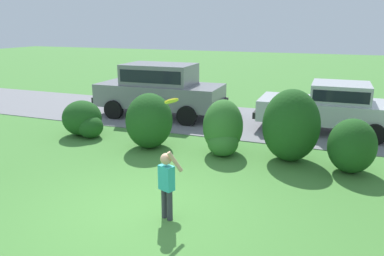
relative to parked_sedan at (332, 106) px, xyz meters
name	(u,v)px	position (x,y,z in m)	size (l,w,h in m)	color
ground_plane	(139,210)	(-3.09, -6.75, -0.85)	(80.00, 80.00, 0.00)	#478438
driveway_strip	(236,121)	(-3.09, 0.21, -0.84)	(28.00, 4.40, 0.02)	slate
shrub_near_tree	(84,120)	(-6.96, -3.15, -0.35)	(1.37, 1.17, 1.07)	#1E511C
shrub_centre_left	(149,121)	(-4.58, -3.43, -0.09)	(1.25, 1.38, 1.51)	#1E511C
shrub_centre	(223,130)	(-2.57, -3.17, -0.21)	(1.04, 1.23, 1.42)	#33702B
shrub_centre_right	(291,125)	(-0.87, -3.08, 0.05)	(1.39, 1.33, 1.80)	#1E511C
shrub_far_end	(352,146)	(0.54, -3.36, -0.22)	(1.07, 1.11, 1.26)	#1E511C
parked_sedan	(332,106)	(0.00, 0.00, 0.00)	(4.42, 2.13, 1.56)	silver
parked_suv	(160,87)	(-5.89, -0.08, 0.23)	(4.75, 2.20, 1.92)	gray
child_thrower	(167,181)	(-2.47, -6.84, -0.13)	(0.48, 0.25, 1.29)	#383842
frisbee	(171,101)	(-2.90, -5.66, 1.00)	(0.30, 0.28, 0.20)	yellow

